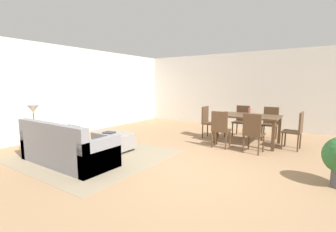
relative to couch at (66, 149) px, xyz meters
The scene contains 17 objects.
ground_plane 2.37m from the couch, 25.99° to the left, with size 10.80×10.80×0.00m, color #9E7A56.
wall_back 6.47m from the couch, 70.70° to the left, with size 9.00×0.12×2.70m, color silver.
wall_left 3.03m from the couch, 147.38° to the left, with size 0.12×11.00×2.70m, color silver.
area_rug 0.70m from the couch, 88.71° to the left, with size 3.00×2.80×0.01m, color gray.
couch is the anchor object (origin of this frame).
ottoman_table 1.22m from the couch, 88.57° to the left, with size 1.01×0.52×0.41m.
side_table 1.35m from the couch, behind, with size 0.40×0.40×0.58m.
table_lamp 1.51m from the couch, behind, with size 0.26×0.26×0.53m.
dining_table 4.45m from the couch, 55.35° to the left, with size 1.59×0.99×0.76m.
dining_chair_near_left 3.51m from the couch, 52.93° to the left, with size 0.42×0.42×0.92m.
dining_chair_near_right 4.02m from the couch, 43.72° to the left, with size 0.43×0.43×0.92m.
dining_chair_far_left 4.96m from the couch, 64.52° to the left, with size 0.43×0.43×0.92m.
dining_chair_far_right 5.37m from the couch, 56.77° to the left, with size 0.42×0.42×0.92m.
dining_chair_head_east 5.19m from the couch, 44.76° to the left, with size 0.43×0.43×0.92m.
dining_chair_head_west 3.94m from the couch, 69.47° to the left, with size 0.40×0.40×0.92m.
vase_centerpiece 4.50m from the couch, 54.59° to the left, with size 0.09×0.09×0.19m, color #B26659.
book_on_ottoman 1.15m from the couch, 90.86° to the left, with size 0.26×0.20×0.03m, color #333338.
Camera 1 is at (2.11, -3.68, 1.58)m, focal length 25.19 mm.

